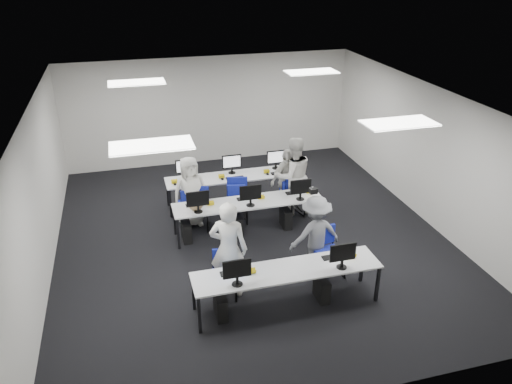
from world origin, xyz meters
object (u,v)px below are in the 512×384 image
object	(u,v)px
chair_3	(237,208)
chair_1	(329,261)
chair_0	(225,282)
student_3	(286,180)
student_0	(229,249)
student_2	(190,192)
chair_6	(236,205)
chair_2	(199,216)
chair_7	(291,199)
student_1	(293,176)
chair_4	(293,205)
desk_mid	(248,204)
desk_front	(287,272)
photographer	(315,234)
chair_5	(189,211)

from	to	relation	value
chair_3	chair_1	bearing A→B (deg)	-51.82
chair_0	student_3	bearing A→B (deg)	63.62
student_0	student_2	xyz separation A→B (m)	(-0.27, 2.67, -0.11)
chair_0	chair_6	bearing A→B (deg)	82.69
chair_2	chair_7	size ratio (longest dim) A/B	1.01
chair_3	chair_6	xyz separation A→B (m)	(0.01, 0.20, -0.03)
chair_3	student_1	bearing A→B (deg)	15.22
chair_7	student_3	size ratio (longest dim) A/B	0.59
student_0	student_2	distance (m)	2.68
chair_4	desk_mid	bearing A→B (deg)	-174.83
desk_front	chair_0	xyz separation A→B (m)	(-0.96, 0.55, -0.41)
chair_7	student_2	world-z (taller)	student_2
chair_3	photographer	world-z (taller)	photographer
chair_5	desk_front	bearing A→B (deg)	-75.25
chair_6	student_1	size ratio (longest dim) A/B	0.47
chair_0	student_3	distance (m)	3.53
chair_3	photographer	bearing A→B (deg)	-53.49
desk_mid	photographer	world-z (taller)	photographer
student_2	chair_7	bearing A→B (deg)	-8.19
chair_0	student_2	xyz separation A→B (m)	(-0.17, 2.71, 0.53)
student_1	student_2	xyz separation A→B (m)	(-2.35, 0.04, -0.12)
desk_mid	photographer	bearing A→B (deg)	-63.34
student_2	student_3	size ratio (longest dim) A/B	1.06
chair_1	chair_3	distance (m)	2.79
chair_2	chair_0	bearing A→B (deg)	-73.57
chair_6	chair_5	bearing A→B (deg)	-167.85
chair_1	chair_6	size ratio (longest dim) A/B	1.10
chair_3	chair_5	size ratio (longest dim) A/B	1.11
desk_mid	chair_6	bearing A→B (deg)	96.55
chair_5	student_0	world-z (taller)	student_0
chair_3	chair_4	distance (m)	1.29
desk_mid	chair_5	xyz separation A→B (m)	(-1.17, 0.79, -0.40)
desk_front	chair_2	xyz separation A→B (m)	(-0.99, 3.08, -0.40)
chair_4	chair_6	bearing A→B (deg)	149.23
desk_mid	chair_6	xyz separation A→B (m)	(-0.09, 0.79, -0.41)
chair_5	chair_6	xyz separation A→B (m)	(1.08, 0.00, -0.00)
chair_0	chair_6	xyz separation A→B (m)	(0.87, 2.83, 0.00)
chair_6	student_3	world-z (taller)	student_3
desk_front	chair_7	bearing A→B (deg)	69.94
student_1	chair_2	bearing A→B (deg)	0.51
chair_5	student_0	distance (m)	2.87
chair_4	chair_1	bearing A→B (deg)	-109.26
desk_front	student_1	distance (m)	3.45
chair_2	chair_6	size ratio (longest dim) A/B	1.05
student_1	student_2	world-z (taller)	student_1
chair_1	chair_4	world-z (taller)	chair_1
desk_mid	student_2	xyz separation A→B (m)	(-1.13, 0.67, 0.12)
chair_4	student_0	distance (m)	3.26
chair_6	student_3	bearing A→B (deg)	11.43
chair_2	chair_6	distance (m)	0.95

